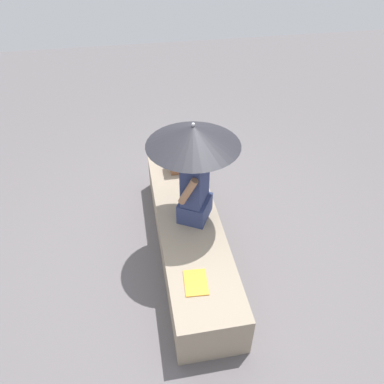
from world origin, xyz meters
The scene contains 6 objects.
ground_plane centered at (0.00, 0.00, 0.00)m, with size 14.00×14.00×0.00m, color #605B5E.
stone_bench centered at (0.00, 0.00, 0.23)m, with size 2.51×0.63×0.47m, color gray.
person_seated centered at (-0.06, 0.07, 0.86)m, with size 0.51×0.41×0.90m.
parasol centered at (-0.06, 0.05, 1.44)m, with size 0.87×0.87×1.10m.
handbag_black centered at (-0.90, 0.01, 0.64)m, with size 0.22×0.17×0.35m.
magazine centered at (0.79, -0.08, 0.47)m, with size 0.28×0.20×0.01m, color gold.
Camera 1 is at (2.81, -0.48, 3.19)m, focal length 35.67 mm.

